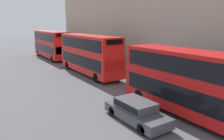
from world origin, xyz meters
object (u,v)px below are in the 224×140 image
bus_second_in_queue (89,53)px  pedestrian (192,90)px  car_hatchback (136,110)px  bus_leading (195,82)px  bus_third_in_queue (51,43)px

bus_second_in_queue → pedestrian: bus_second_in_queue is taller
pedestrian → car_hatchback: bearing=-173.5°
bus_leading → pedestrian: bus_leading is taller
bus_leading → bus_third_in_queue: bus_third_in_queue is taller
bus_third_in_queue → car_hatchback: bus_third_in_queue is taller
bus_leading → car_hatchback: bus_leading is taller
bus_leading → pedestrian: bearing=38.8°
bus_leading → bus_second_in_queue: size_ratio=0.99×
bus_third_in_queue → bus_leading: bearing=-90.0°
bus_leading → bus_second_in_queue: bus_second_in_queue is taller
bus_leading → bus_second_in_queue: 14.32m
bus_leading → bus_third_in_queue: bearing=90.0°
bus_leading → car_hatchback: 4.05m
bus_third_in_queue → pedestrian: size_ratio=6.87×
bus_second_in_queue → car_hatchback: (-3.40, -12.84, -1.78)m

